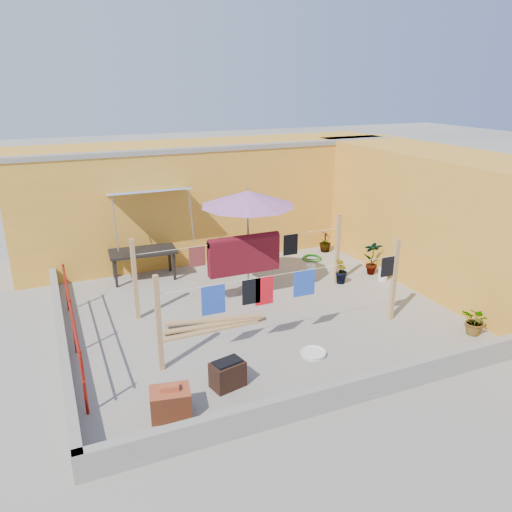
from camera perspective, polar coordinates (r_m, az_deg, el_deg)
name	(u,v)px	position (r m, az deg, el deg)	size (l,w,h in m)	color
ground	(258,313)	(11.13, 0.28, -6.50)	(80.00, 80.00, 0.00)	#9E998E
wall_back	(210,197)	(14.94, -5.24, 6.76)	(11.00, 3.27, 3.21)	orange
wall_right	(448,219)	(13.41, 21.14, 4.01)	(2.40, 9.00, 3.20)	orange
parapet_front	(349,391)	(8.31, 10.60, -14.97)	(8.30, 0.16, 0.44)	gray
parapet_left	(62,340)	(10.28, -21.31, -8.92)	(0.16, 7.30, 0.44)	gray
red_railing	(72,318)	(9.88, -20.26, -6.70)	(0.05, 4.20, 1.10)	#9D170F
clothesline_rig	(248,260)	(11.16, -0.88, -0.49)	(5.09, 2.35, 1.80)	tan
patio_umbrella	(248,199)	(11.34, -0.94, 6.53)	(2.65, 2.65, 2.60)	gray
outdoor_table	(143,253)	(13.05, -12.81, 0.32)	(1.72, 0.94, 0.78)	black
brick_stack	(171,402)	(8.04, -9.74, -16.16)	(0.68, 0.55, 0.53)	#964122
lumber_pile	(213,325)	(10.50, -4.91, -7.85)	(2.23, 0.62, 0.13)	tan
brazier	(228,374)	(8.57, -3.26, -13.30)	(0.61, 0.48, 0.49)	black
white_basin	(313,353)	(9.58, 6.58, -10.95)	(0.49, 0.49, 0.08)	silver
water_jug_a	(311,271)	(13.13, 6.28, -1.66)	(0.25, 0.25, 0.38)	silver
water_jug_b	(383,274)	(13.22, 14.29, -2.02)	(0.24, 0.24, 0.38)	silver
green_hose	(312,258)	(14.45, 6.41, -0.22)	(0.58, 0.58, 0.08)	#1D6F18
plant_back_a	(225,257)	(13.28, -3.57, -0.17)	(0.76, 0.66, 0.85)	#1A5919
plant_back_b	(325,241)	(15.07, 7.93, 1.66)	(0.35, 0.35, 0.63)	#1A5919
plant_right_a	(372,257)	(13.48, 13.16, -0.16)	(0.49, 0.33, 0.93)	#1A5919
plant_right_b	(341,271)	(12.71, 9.73, -1.68)	(0.39, 0.31, 0.70)	#1A5919
plant_right_c	(476,321)	(11.04, 23.84, -6.82)	(0.54, 0.47, 0.60)	#1A5919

